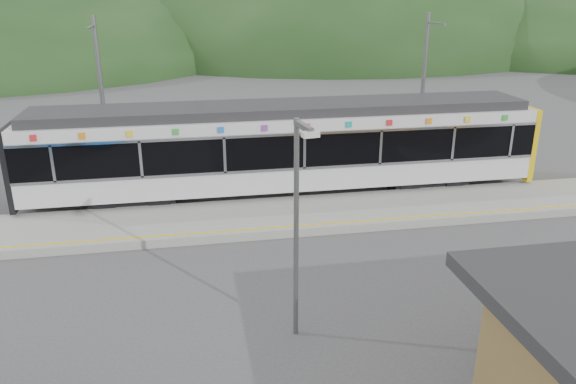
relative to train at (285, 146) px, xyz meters
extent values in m
plane|color=#4C4C4F|center=(-0.18, -6.00, -2.06)|extent=(120.00, 120.00, 0.00)
ellipsoid|color=#1E3D19|center=(15.82, 48.00, -2.06)|extent=(52.00, 39.00, 26.00)
cube|color=#9E9E99|center=(-0.18, -2.70, -1.91)|extent=(26.00, 3.20, 0.30)
cube|color=yellow|center=(-0.18, -4.00, -1.76)|extent=(26.00, 0.10, 0.01)
cube|color=black|center=(-6.02, 0.00, -1.76)|extent=(3.20, 2.20, 0.56)
cube|color=black|center=(5.98, 0.00, -1.76)|extent=(3.20, 2.20, 0.56)
cube|color=silver|center=(-0.02, 0.00, -1.02)|extent=(20.00, 2.90, 0.92)
cube|color=black|center=(-0.02, 0.00, 0.16)|extent=(20.00, 2.96, 1.45)
cube|color=silver|center=(-0.02, -1.50, -0.51)|extent=(20.00, 0.05, 0.10)
cube|color=silver|center=(-0.02, -1.50, 0.84)|extent=(20.00, 0.05, 0.10)
cube|color=silver|center=(-0.02, 0.00, 1.11)|extent=(20.00, 2.90, 0.45)
cube|color=#2D2D30|center=(-0.02, 0.00, 1.52)|extent=(19.40, 2.50, 0.36)
cube|color=yellow|center=(10.10, 0.00, -0.16)|extent=(0.24, 2.92, 3.00)
cube|color=black|center=(-10.12, 0.00, -0.16)|extent=(0.20, 2.92, 3.00)
cube|color=silver|center=(-8.52, -1.50, 0.16)|extent=(0.10, 0.05, 1.35)
cube|color=silver|center=(-5.52, -1.50, 0.16)|extent=(0.10, 0.05, 1.35)
cube|color=silver|center=(-2.52, -1.50, 0.16)|extent=(0.10, 0.05, 1.35)
cube|color=silver|center=(0.48, -1.50, 0.16)|extent=(0.10, 0.05, 1.35)
cube|color=silver|center=(3.48, -1.50, 0.16)|extent=(0.10, 0.05, 1.35)
cube|color=silver|center=(6.48, -1.50, 0.16)|extent=(0.10, 0.05, 1.35)
cube|color=silver|center=(8.98, -1.50, 0.16)|extent=(0.10, 0.05, 1.35)
cube|color=red|center=(-9.02, -1.49, 1.12)|extent=(0.22, 0.04, 0.22)
cube|color=orange|center=(-7.42, -1.49, 1.12)|extent=(0.22, 0.04, 0.22)
cube|color=yellow|center=(-5.82, -1.49, 1.12)|extent=(0.22, 0.04, 0.22)
cube|color=green|center=(-4.22, -1.49, 1.12)|extent=(0.22, 0.04, 0.22)
cube|color=blue|center=(-2.62, -1.49, 1.12)|extent=(0.22, 0.04, 0.22)
cube|color=purple|center=(-1.02, -1.49, 1.12)|extent=(0.22, 0.04, 0.22)
cube|color=#E54C8C|center=(0.58, -1.49, 1.12)|extent=(0.22, 0.04, 0.22)
cube|color=#19A5A5|center=(2.18, -1.49, 1.12)|extent=(0.22, 0.04, 0.22)
cube|color=red|center=(3.78, -1.49, 1.12)|extent=(0.22, 0.04, 0.22)
cube|color=orange|center=(5.38, -1.49, 1.12)|extent=(0.22, 0.04, 0.22)
cube|color=yellow|center=(6.98, -1.49, 1.12)|extent=(0.22, 0.04, 0.22)
cube|color=green|center=(8.58, -1.49, 1.12)|extent=(0.22, 0.04, 0.22)
cylinder|color=slate|center=(-7.18, 2.60, 1.44)|extent=(0.18, 0.18, 7.00)
cube|color=slate|center=(-7.18, 1.80, 4.54)|extent=(0.08, 1.80, 0.08)
cylinder|color=slate|center=(6.82, 2.60, 1.44)|extent=(0.18, 0.18, 7.00)
cube|color=slate|center=(6.82, 1.80, 4.54)|extent=(0.08, 1.80, 0.08)
cylinder|color=slate|center=(-1.48, -9.81, 0.63)|extent=(0.12, 0.12, 5.40)
cube|color=slate|center=(-1.48, -10.22, 3.24)|extent=(0.26, 0.91, 0.12)
cube|color=silver|center=(-1.48, -10.62, 3.17)|extent=(0.37, 0.23, 0.12)
camera|label=1|loc=(-3.79, -21.39, 5.97)|focal=35.00mm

